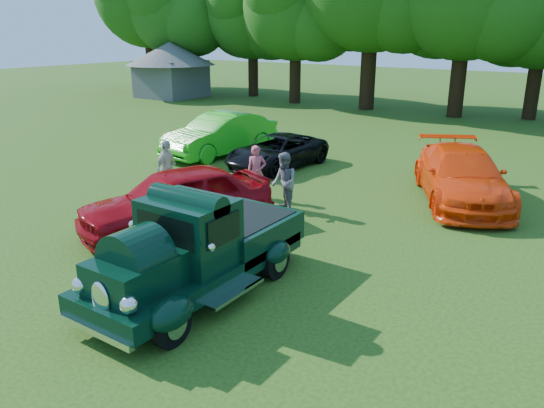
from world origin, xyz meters
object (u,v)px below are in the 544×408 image
Objects in this scene: back_car_lime at (220,134)px; gazebo at (171,63)px; back_car_orange at (461,176)px; spectator_grey at (284,182)px; red_convertible at (177,200)px; back_car_black at (277,151)px; hero_pickup at (199,251)px; spectator_pink at (257,172)px; spectator_white at (166,168)px.

gazebo reaches higher than back_car_lime.
back_car_orange is 3.23× the size of spectator_grey.
red_convertible is 2.93× the size of spectator_grey.
red_convertible is at bearing -71.94° from back_car_black.
gazebo is at bearing 135.47° from hero_pickup.
red_convertible is 8.45m from back_car_lime.
gazebo is (-19.47, 16.28, 1.61)m from spectator_pink.
back_car_black is at bearing 125.29° from red_convertible.
spectator_white is at bearing -60.26° from back_car_lime.
hero_pickup reaches higher than back_car_orange.
spectator_white is at bearing -177.11° from back_car_orange.
gazebo is (-22.04, 21.69, 1.57)m from hero_pickup.
spectator_white is (-0.88, -4.63, 0.25)m from back_car_black.
gazebo reaches higher than spectator_pink.
back_car_lime reaches higher than back_car_orange.
back_car_orange is at bearing 3.10° from back_car_lime.
red_convertible is at bearing -144.17° from spectator_white.
back_car_black is at bearing 150.28° from back_car_orange.
back_car_black is (-1.55, 6.71, -0.22)m from red_convertible.
red_convertible is 8.19m from back_car_orange.
gazebo reaches higher than red_convertible.
back_car_lime is at bearing 177.13° from back_car_black.
gazebo is (-17.06, 17.55, 1.57)m from spectator_white.
hero_pickup reaches higher than spectator_white.
spectator_grey is at bearing 87.81° from red_convertible.
spectator_pink is at bearing -32.76° from back_car_lime.
back_car_black is 4.82m from spectator_grey.
hero_pickup is 3.11× the size of spectator_pink.
gazebo reaches higher than back_car_orange.
spectator_white is (2.10, -5.05, 0.02)m from back_car_lime.
spectator_grey is (-1.27, 4.88, -0.01)m from hero_pickup.
spectator_grey is (2.84, -3.89, 0.23)m from back_car_black.
spectator_grey is 26.77m from gazebo.
red_convertible is (-2.56, 2.06, -0.01)m from hero_pickup.
spectator_pink is at bearing -162.35° from spectator_grey.
gazebo is at bearing 149.33° from back_car_black.
gazebo reaches higher than hero_pickup.
back_car_lime is (-7.08, 9.19, -0.01)m from hero_pickup.
red_convertible is at bearing -50.42° from back_car_lime.
spectator_white is (-3.72, -0.75, 0.02)m from spectator_grey.
back_car_orange is at bearing 2.76° from back_car_black.
spectator_grey is at bearing 104.59° from hero_pickup.
back_car_orange is (5.05, 6.45, -0.05)m from red_convertible.
spectator_white reaches higher than back_car_lime.
back_car_orange is at bearing 74.25° from red_convertible.
gazebo is (-19.48, 19.63, 1.59)m from red_convertible.
back_car_lime is at bearing -176.86° from spectator_grey.
hero_pickup is 6.48m from spectator_white.
gazebo reaches higher than back_car_black.
spectator_white reaches higher than spectator_grey.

